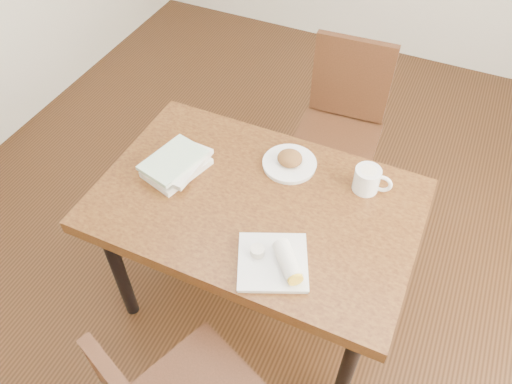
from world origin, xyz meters
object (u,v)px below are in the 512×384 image
at_px(plate_scone, 290,162).
at_px(plate_burrito, 277,262).
at_px(chair_far, 342,119).
at_px(book_stack, 177,164).
at_px(coffee_mug, 368,179).
at_px(table, 256,214).

distance_m(plate_scone, plate_burrito, 0.50).
distance_m(chair_far, plate_scone, 0.66).
bearing_deg(chair_far, book_stack, -119.11).
xyz_separation_m(coffee_mug, plate_burrito, (-0.18, -0.49, -0.03)).
relative_size(table, chair_far, 1.32).
distance_m(chair_far, book_stack, 0.99).
height_order(chair_far, coffee_mug, chair_far).
bearing_deg(book_stack, plate_burrito, -25.43).
distance_m(table, plate_scone, 0.26).
height_order(chair_far, book_stack, chair_far).
relative_size(table, plate_scone, 5.56).
distance_m(chair_far, coffee_mug, 0.72).
bearing_deg(plate_burrito, table, 128.06).
xyz_separation_m(table, plate_burrito, (0.19, -0.25, 0.11)).
distance_m(plate_scone, coffee_mug, 0.33).
height_order(plate_burrito, book_stack, plate_burrito).
height_order(table, coffee_mug, coffee_mug).
xyz_separation_m(plate_scone, plate_burrito, (0.15, -0.48, 0.00)).
bearing_deg(chair_far, plate_scone, -95.03).
bearing_deg(book_stack, table, -2.96).
distance_m(table, chair_far, 0.87).
height_order(table, plate_scone, plate_scone).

